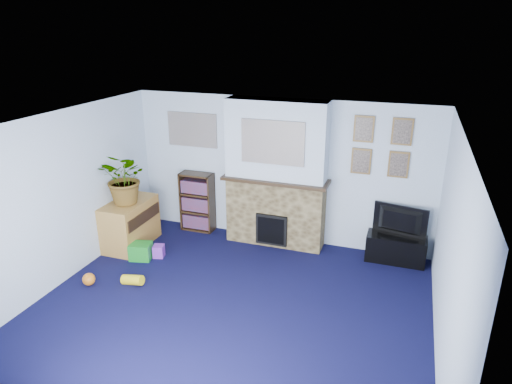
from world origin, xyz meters
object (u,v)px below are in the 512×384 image
at_px(tv_stand, 396,248).
at_px(bookshelf, 198,203).
at_px(television, 399,222).
at_px(sideboard, 130,225).

xyz_separation_m(tv_stand, bookshelf, (-3.40, 0.08, 0.28)).
bearing_deg(television, bookshelf, 10.72).
xyz_separation_m(television, sideboard, (-4.19, -0.87, -0.31)).
bearing_deg(sideboard, bookshelf, 49.59).
bearing_deg(bookshelf, sideboard, -130.41).
height_order(tv_stand, television, television).
height_order(bookshelf, sideboard, bookshelf).
bearing_deg(sideboard, tv_stand, 11.47).
distance_m(tv_stand, bookshelf, 3.41).
bearing_deg(bookshelf, television, -0.95).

